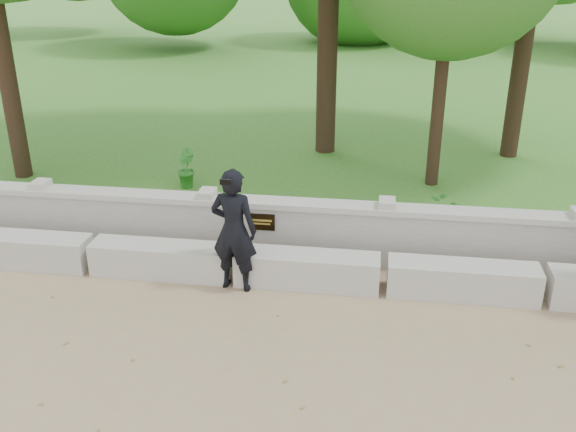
% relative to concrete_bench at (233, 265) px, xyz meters
% --- Properties ---
extents(ground, '(80.00, 80.00, 0.00)m').
position_rel_concrete_bench_xyz_m(ground, '(-0.00, -1.90, -0.22)').
color(ground, '#928059').
rests_on(ground, ground).
extents(lawn, '(40.00, 22.00, 0.25)m').
position_rel_concrete_bench_xyz_m(lawn, '(-0.00, 12.10, -0.10)').
color(lawn, '#336621').
rests_on(lawn, ground).
extents(concrete_bench, '(11.90, 0.45, 0.45)m').
position_rel_concrete_bench_xyz_m(concrete_bench, '(0.00, 0.00, 0.00)').
color(concrete_bench, beige).
rests_on(concrete_bench, ground).
extents(parapet_wall, '(12.50, 0.35, 0.90)m').
position_rel_concrete_bench_xyz_m(parapet_wall, '(0.00, 0.70, 0.24)').
color(parapet_wall, '#B4B2AA').
rests_on(parapet_wall, ground).
extents(man_main, '(0.65, 0.59, 1.65)m').
position_rel_concrete_bench_xyz_m(man_main, '(0.08, -0.20, 0.60)').
color(man_main, black).
rests_on(man_main, ground).
extents(shrub_b, '(0.44, 0.47, 0.67)m').
position_rel_concrete_bench_xyz_m(shrub_b, '(-1.44, 2.72, 0.36)').
color(shrub_b, '#2E7929').
rests_on(shrub_b, lawn).
extents(shrub_c, '(0.59, 0.55, 0.53)m').
position_rel_concrete_bench_xyz_m(shrub_c, '(2.88, 1.40, 0.29)').
color(shrub_c, '#2E7929').
rests_on(shrub_c, lawn).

